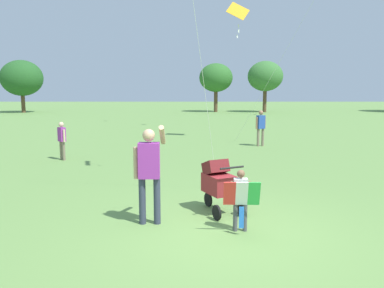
% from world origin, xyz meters
% --- Properties ---
extents(ground_plane, '(120.00, 120.00, 0.00)m').
position_xyz_m(ground_plane, '(0.00, 0.00, 0.00)').
color(ground_plane, '#668E47').
extents(treeline_distant, '(42.83, 4.80, 6.32)m').
position_xyz_m(treeline_distant, '(11.27, 31.44, 3.72)').
color(treeline_distant, brown).
rests_on(treeline_distant, ground).
extents(child_with_butterfly_kite, '(0.59, 0.33, 1.04)m').
position_xyz_m(child_with_butterfly_kite, '(0.27, 0.04, 0.62)').
color(child_with_butterfly_kite, '#4C4C51').
rests_on(child_with_butterfly_kite, ground).
extents(person_adult_flyer, '(0.54, 0.50, 1.75)m').
position_xyz_m(person_adult_flyer, '(-1.27, 0.43, 1.01)').
color(person_adult_flyer, '#33384C').
rests_on(person_adult_flyer, ground).
extents(stroller, '(0.82, 1.10, 1.03)m').
position_xyz_m(stroller, '(-0.02, 1.08, 0.61)').
color(stroller, black).
rests_on(stroller, ground).
extents(kite_orange_delta, '(2.91, 3.30, 6.12)m').
position_xyz_m(kite_orange_delta, '(1.54, 11.34, 5.47)').
color(kite_orange_delta, '#F4A319').
rests_on(kite_orange_delta, ground).
extents(person_sitting_far, '(0.43, 0.31, 1.46)m').
position_xyz_m(person_sitting_far, '(2.27, 9.61, 0.86)').
color(person_sitting_far, '#7F705B').
rests_on(person_sitting_far, ground).
extents(person_couple_left, '(0.31, 0.31, 1.26)m').
position_xyz_m(person_couple_left, '(-4.81, 6.53, 0.74)').
color(person_couple_left, '#7F705B').
rests_on(person_couple_left, ground).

